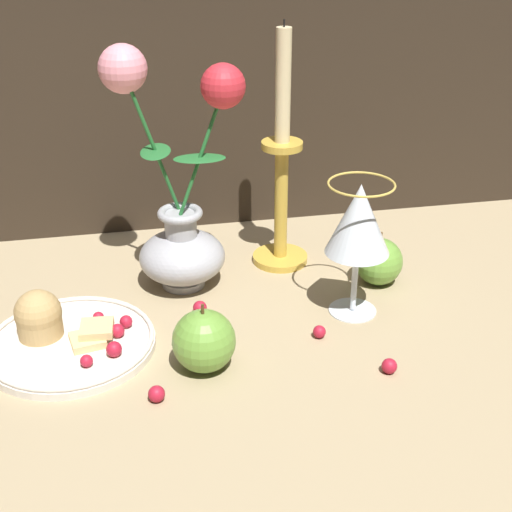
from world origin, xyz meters
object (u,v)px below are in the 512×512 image
vase (179,209)px  plate_with_pastries (63,334)px  apple_beside_vase (379,262)px  wine_glass (359,223)px  candlestick (281,179)px  apple_near_glass (204,341)px

vase → plate_with_pastries: vase is taller
apple_beside_vase → wine_glass: bearing=-131.2°
candlestick → apple_beside_vase: size_ratio=4.45×
candlestick → vase: bearing=-164.5°
wine_glass → plate_with_pastries: bearing=-178.6°
vase → apple_beside_vase: 0.29m
plate_with_pastries → candlestick: candlestick is taller
apple_beside_vase → apple_near_glass: 0.31m
wine_glass → apple_beside_vase: (0.06, 0.07, -0.10)m
plate_with_pastries → apple_near_glass: bearing=-25.5°
candlestick → apple_near_glass: size_ratio=4.07×
plate_with_pastries → apple_beside_vase: apple_beside_vase is taller
plate_with_pastries → apple_beside_vase: bearing=10.0°
wine_glass → candlestick: 0.17m
wine_glass → apple_beside_vase: bearing=48.8°
plate_with_pastries → apple_near_glass: apple_near_glass is taller
vase → plate_with_pastries: size_ratio=1.63×
apple_beside_vase → apple_near_glass: bearing=-150.2°
candlestick → apple_near_glass: (-0.15, -0.25, -0.10)m
vase → apple_near_glass: bearing=-88.8°
wine_glass → apple_near_glass: 0.25m
vase → candlestick: candlestick is taller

